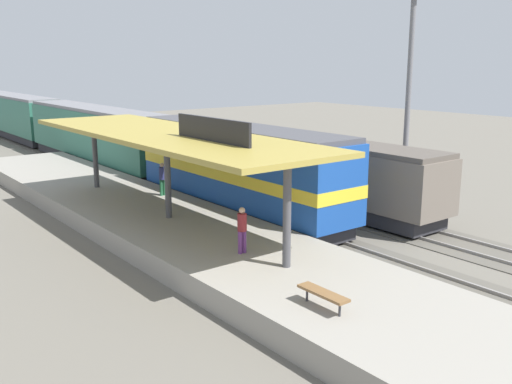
{
  "coord_description": "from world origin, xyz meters",
  "views": [
    {
      "loc": [
        -16.71,
        -21.9,
        7.68
      ],
      "look_at": [
        -1.38,
        -2.18,
        2.0
      ],
      "focal_mm": 40.34,
      "sensor_mm": 36.0,
      "label": 1
    }
  ],
  "objects": [
    {
      "name": "ground_plane",
      "position": [
        2.0,
        0.0,
        0.0
      ],
      "size": [
        120.0,
        120.0,
        0.0
      ],
      "primitive_type": "plane",
      "color": "#666056"
    },
    {
      "name": "track_near",
      "position": [
        0.0,
        0.0,
        0.03
      ],
      "size": [
        3.2,
        110.0,
        0.16
      ],
      "color": "#565249",
      "rests_on": "ground"
    },
    {
      "name": "track_far",
      "position": [
        4.6,
        0.0,
        0.03
      ],
      "size": [
        3.2,
        110.0,
        0.16
      ],
      "color": "#565249",
      "rests_on": "ground"
    },
    {
      "name": "platform",
      "position": [
        -4.6,
        0.0,
        0.45
      ],
      "size": [
        6.0,
        44.0,
        0.9
      ],
      "primitive_type": "cube",
      "color": "gray",
      "rests_on": "ground"
    },
    {
      "name": "station_canopy",
      "position": [
        -4.6,
        -0.09,
        4.53
      ],
      "size": [
        5.2,
        18.0,
        4.7
      ],
      "color": "#47474C",
      "rests_on": "platform"
    },
    {
      "name": "platform_bench",
      "position": [
        -6.0,
        -11.18,
        1.34
      ],
      "size": [
        0.44,
        1.7,
        0.5
      ],
      "color": "#333338",
      "rests_on": "platform"
    },
    {
      "name": "locomotive",
      "position": [
        0.0,
        1.02,
        2.41
      ],
      "size": [
        2.93,
        14.43,
        4.44
      ],
      "color": "#28282D",
      "rests_on": "track_near"
    },
    {
      "name": "passenger_carriage_front",
      "position": [
        0.0,
        19.02,
        2.31
      ],
      "size": [
        2.9,
        20.0,
        4.24
      ],
      "color": "#28282D",
      "rests_on": "track_near"
    },
    {
      "name": "passenger_carriage_rear",
      "position": [
        0.0,
        39.82,
        2.31
      ],
      "size": [
        2.9,
        20.0,
        4.24
      ],
      "color": "#28282D",
      "rests_on": "track_near"
    },
    {
      "name": "freight_car",
      "position": [
        4.6,
        -1.66,
        1.97
      ],
      "size": [
        2.8,
        12.0,
        3.54
      ],
      "color": "#28282D",
      "rests_on": "track_far"
    },
    {
      "name": "light_mast",
      "position": [
        7.8,
        -3.14,
        8.4
      ],
      "size": [
        1.1,
        1.1,
        11.7
      ],
      "color": "slate",
      "rests_on": "ground"
    },
    {
      "name": "person_waiting",
      "position": [
        -4.94,
        -5.95,
        1.85
      ],
      "size": [
        0.34,
        0.34,
        1.71
      ],
      "color": "#663375",
      "rests_on": "platform"
    },
    {
      "name": "person_walking",
      "position": [
        -2.7,
        3.98,
        1.85
      ],
      "size": [
        0.34,
        0.34,
        1.71
      ],
      "color": "#23603D",
      "rests_on": "platform"
    }
  ]
}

